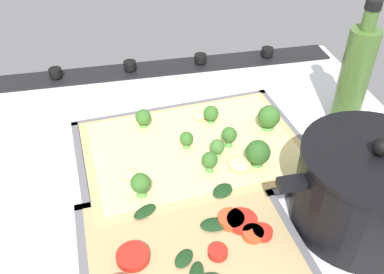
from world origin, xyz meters
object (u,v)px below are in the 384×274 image
(oil_bottle, at_px, (355,76))
(baking_tray_front, at_px, (194,153))
(broccoli_pizza, at_px, (199,147))
(baking_tray_back, at_px, (191,249))
(cooking_pot, at_px, (367,189))
(veggie_pizza_back, at_px, (192,246))

(oil_bottle, bearing_deg, baking_tray_front, 6.97)
(broccoli_pizza, height_order, baking_tray_back, broccoli_pizza)
(baking_tray_front, bearing_deg, baking_tray_back, 77.13)
(baking_tray_front, xyz_separation_m, oil_bottle, (-0.30, -0.04, 0.10))
(baking_tray_front, height_order, cooking_pot, cooking_pot)
(baking_tray_front, distance_m, baking_tray_back, 0.20)
(oil_bottle, bearing_deg, baking_tray_back, 34.24)
(cooking_pot, bearing_deg, veggie_pizza_back, 1.31)
(baking_tray_back, relative_size, oil_bottle, 1.30)
(broccoli_pizza, xyz_separation_m, cooking_pot, (-0.19, 0.19, 0.05))
(veggie_pizza_back, xyz_separation_m, oil_bottle, (-0.34, -0.23, 0.09))
(baking_tray_front, xyz_separation_m, broccoli_pizza, (-0.01, 0.00, 0.01))
(veggie_pizza_back, distance_m, cooking_pot, 0.25)
(oil_bottle, bearing_deg, veggie_pizza_back, 34.42)
(broccoli_pizza, distance_m, baking_tray_back, 0.20)
(broccoli_pizza, xyz_separation_m, oil_bottle, (-0.29, -0.04, 0.08))
(baking_tray_back, bearing_deg, cooking_pot, -178.75)
(baking_tray_front, bearing_deg, oil_bottle, -173.03)
(baking_tray_back, xyz_separation_m, oil_bottle, (-0.34, -0.23, 0.10))
(veggie_pizza_back, relative_size, cooking_pot, 1.07)
(baking_tray_front, xyz_separation_m, cooking_pot, (-0.20, 0.19, 0.06))
(baking_tray_front, relative_size, baking_tray_back, 1.34)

